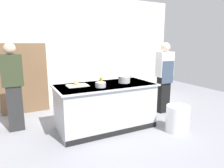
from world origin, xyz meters
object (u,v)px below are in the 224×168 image
Objects in this scene: trash_bin at (177,118)px; person_guest at (13,85)px; stock_pot at (124,79)px; bookshelf at (23,78)px; mixing_bowl at (101,85)px; juice_cup at (101,80)px; person_chef at (164,76)px; onion at (76,83)px.

person_guest reaches higher than trash_bin.
stock_pot is 0.18× the size of bookshelf.
mixing_bowl is 1.96× the size of juice_cup.
person_guest is at bearing 165.91° from juice_cup.
juice_cup is at bearing 142.27° from stock_pot.
trash_bin is at bearing -24.55° from mixing_bowl.
person_chef and person_guest have the same top height.
bookshelf is at bearing 116.21° from onion.
stock_pot is at bearing -45.22° from bookshelf.
juice_cup is 1.72m from person_guest.
person_chef reaches higher than mixing_bowl.
person_chef is at bearing 2.12° from onion.
stock_pot is 1.30m from trash_bin.
onion is 1.87m from bookshelf.
mixing_bowl is at bearing 72.89° from person_guest.
trash_bin is (1.36, -0.62, -0.69)m from mixing_bowl.
mixing_bowl reaches higher than trash_bin.
juice_cup is 0.19× the size of trash_bin.
bookshelf reaches higher than stock_pot.
stock_pot is 1.28m from person_chef.
stock_pot is at bearing 84.88° from person_guest.
onion is 0.05× the size of person_guest.
person_guest is at bearing 151.87° from trash_bin.
trash_bin is at bearing -28.11° from onion.
onion is at bearing 171.63° from stock_pot.
mixing_bowl is at bearing -58.77° from bookshelf.
mixing_bowl is at bearing 155.45° from trash_bin.
juice_cup is at bearing 136.57° from trash_bin.
bookshelf is (-1.81, 1.82, -0.12)m from stock_pot.
onion is at bearing 76.02° from person_guest.
stock_pot is 0.18× the size of person_chef.
stock_pot is 2.18m from person_guest.
person_chef reaches higher than trash_bin.
stock_pot is at bearing 15.08° from mixing_bowl.
juice_cup is 1.65m from person_chef.
person_chef is 3.46m from bookshelf.
trash_bin is 0.30× the size of person_guest.
juice_cup is at bearing 96.49° from person_chef.
mixing_bowl is (-0.60, -0.16, -0.02)m from stock_pot.
trash_bin is at bearing -46.00° from stock_pot.
stock_pot reaches higher than juice_cup.
onion is 1.22m from person_guest.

